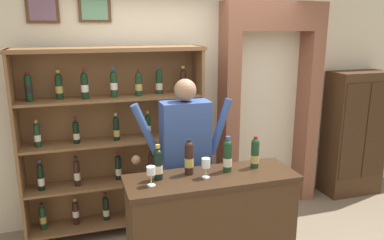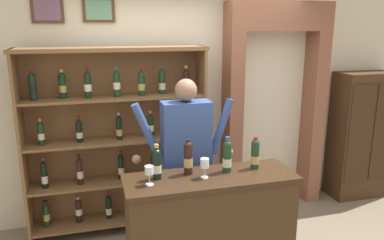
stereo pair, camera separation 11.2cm
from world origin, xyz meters
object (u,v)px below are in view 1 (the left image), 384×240
object	(u,v)px
side_cabinet	(354,134)
shopkeeper	(185,150)
wine_glass_center	(206,164)
tasting_bottle_rosso	(228,156)
tasting_counter	(211,232)
tasting_bottle_riserva	(255,153)
wine_glass_spare	(151,172)
wine_shelf	(113,136)
tasting_bottle_super_tuscan	(189,157)
tasting_bottle_grappa	(158,164)

from	to	relation	value
side_cabinet	shopkeeper	world-z (taller)	shopkeeper
shopkeeper	wine_glass_center	size ratio (longest dim) A/B	10.74
side_cabinet	tasting_bottle_rosso	world-z (taller)	side_cabinet
shopkeeper	tasting_counter	bearing A→B (deg)	-79.84
tasting_bottle_riserva	wine_glass_spare	xyz separation A→B (m)	(-0.93, -0.11, -0.02)
wine_shelf	wine_glass_center	distance (m)	1.36
tasting_bottle_rosso	tasting_bottle_riserva	distance (m)	0.26
wine_shelf	wine_glass_center	bearing A→B (deg)	-63.32
tasting_bottle_rosso	tasting_bottle_super_tuscan	bearing A→B (deg)	173.78
shopkeeper	tasting_bottle_rosso	distance (m)	0.49
shopkeeper	side_cabinet	bearing A→B (deg)	16.59
side_cabinet	tasting_counter	xyz separation A→B (m)	(-2.47, -1.24, -0.31)
tasting_bottle_grappa	tasting_bottle_rosso	bearing A→B (deg)	-0.47
tasting_counter	shopkeeper	distance (m)	0.76
side_cabinet	tasting_bottle_super_tuscan	distance (m)	2.89
tasting_counter	shopkeeper	world-z (taller)	shopkeeper
wine_shelf	wine_glass_center	xyz separation A→B (m)	(0.61, -1.21, 0.06)
wine_shelf	side_cabinet	bearing A→B (deg)	0.71
tasting_bottle_grappa	tasting_bottle_riserva	world-z (taller)	tasting_bottle_grappa
tasting_bottle_grappa	tasting_bottle_super_tuscan	distance (m)	0.27
wine_shelf	wine_glass_spare	bearing A→B (deg)	-82.69
wine_glass_center	wine_glass_spare	bearing A→B (deg)	-177.17
side_cabinet	tasting_bottle_riserva	size ratio (longest dim) A/B	5.88
tasting_bottle_super_tuscan	tasting_bottle_rosso	xyz separation A→B (m)	(0.33, -0.04, -0.01)
wine_shelf	tasting_bottle_rosso	size ratio (longest dim) A/B	6.57
shopkeeper	tasting_bottle_rosso	world-z (taller)	shopkeeper
shopkeeper	tasting_bottle_riserva	bearing A→B (deg)	-38.81
shopkeeper	wine_glass_spare	world-z (taller)	shopkeeper
wine_glass_center	shopkeeper	bearing A→B (deg)	93.16
wine_shelf	shopkeeper	world-z (taller)	wine_shelf
shopkeeper	wine_glass_spare	bearing A→B (deg)	-129.49
tasting_counter	wine_glass_center	size ratio (longest dim) A/B	8.66
wine_shelf	tasting_bottle_rosso	bearing A→B (deg)	-53.89
wine_shelf	tasting_bottle_rosso	distance (m)	1.41
tasting_counter	wine_glass_center	bearing A→B (deg)	-163.36
tasting_bottle_grappa	shopkeeper	bearing A→B (deg)	49.92
tasting_bottle_super_tuscan	tasting_bottle_riserva	size ratio (longest dim) A/B	1.07
tasting_counter	tasting_bottle_super_tuscan	bearing A→B (deg)	150.02
shopkeeper	wine_glass_spare	size ratio (longest dim) A/B	11.36
tasting_counter	tasting_bottle_grappa	bearing A→B (deg)	171.51
side_cabinet	wine_glass_center	bearing A→B (deg)	-153.60
tasting_bottle_super_tuscan	wine_glass_center	bearing A→B (deg)	-46.46
wine_shelf	side_cabinet	size ratio (longest dim) A/B	1.22
tasting_bottle_riserva	wine_glass_center	distance (m)	0.49
wine_glass_center	side_cabinet	bearing A→B (deg)	26.40
side_cabinet	wine_glass_center	distance (m)	2.84
wine_glass_center	wine_glass_spare	xyz separation A→B (m)	(-0.45, -0.02, -0.00)
wine_shelf	wine_glass_spare	distance (m)	1.25
shopkeeper	tasting_bottle_grappa	xyz separation A→B (m)	(-0.35, -0.41, 0.06)
tasting_bottle_riserva	tasting_counter	bearing A→B (deg)	-170.66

